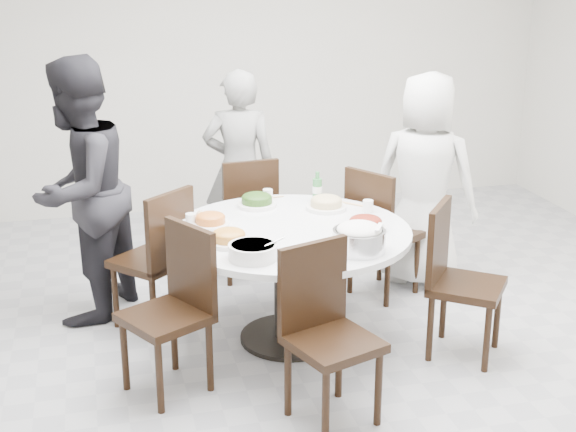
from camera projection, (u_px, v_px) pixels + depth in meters
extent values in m
cube|color=#A4A5A9|center=(333.00, 339.00, 5.18)|extent=(6.00, 6.00, 0.01)
cube|color=silver|center=(240.00, 62.00, 7.50)|extent=(6.00, 0.01, 2.80)
cylinder|color=white|center=(290.00, 285.00, 5.06)|extent=(1.50, 1.50, 0.75)
cube|color=black|center=(385.00, 231.00, 5.73)|extent=(0.58, 0.58, 0.95)
cube|color=black|center=(244.00, 216.00, 6.07)|extent=(0.46, 0.46, 0.95)
cube|color=black|center=(150.00, 258.00, 5.24)|extent=(0.59, 0.59, 0.95)
cube|color=black|center=(165.00, 314.00, 4.43)|extent=(0.57, 0.57, 0.95)
cube|color=black|center=(334.00, 339.00, 4.14)|extent=(0.54, 0.54, 0.95)
cube|color=black|center=(467.00, 283.00, 4.84)|extent=(0.59, 0.59, 0.95)
imported|color=silver|center=(425.00, 181.00, 5.84)|extent=(0.92, 0.88, 1.59)
imported|color=black|center=(239.00, 169.00, 6.23)|extent=(0.63, 0.47, 1.55)
imported|color=black|center=(79.00, 191.00, 5.26)|extent=(1.02, 1.08, 1.77)
cylinder|color=white|center=(257.00, 202.00, 5.37)|extent=(0.26, 0.26, 0.07)
cylinder|color=white|center=(326.00, 204.00, 5.31)|extent=(0.27, 0.27, 0.07)
cylinder|color=white|center=(211.00, 222.00, 4.98)|extent=(0.24, 0.24, 0.06)
cylinder|color=white|center=(365.00, 226.00, 4.91)|extent=(0.26, 0.26, 0.06)
cylinder|color=white|center=(229.00, 239.00, 4.68)|extent=(0.25, 0.25, 0.07)
cylinder|color=silver|center=(359.00, 241.00, 4.55)|extent=(0.30, 0.30, 0.13)
cylinder|color=white|center=(253.00, 251.00, 4.45)|extent=(0.28, 0.28, 0.09)
cylinder|color=#30783B|center=(317.00, 187.00, 5.43)|extent=(0.06, 0.06, 0.22)
cylinder|color=white|center=(264.00, 194.00, 5.52)|extent=(0.07, 0.07, 0.08)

